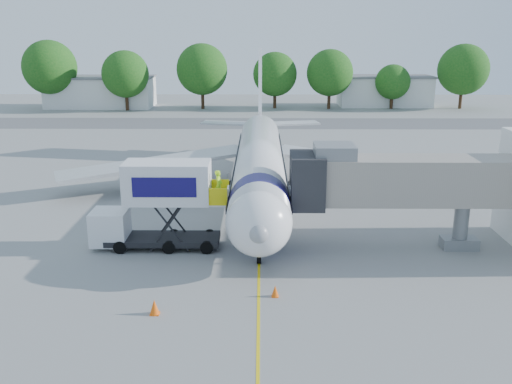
{
  "coord_description": "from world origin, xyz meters",
  "views": [
    {
      "loc": [
        0.1,
        -40.45,
        13.23
      ],
      "look_at": [
        -0.21,
        -5.48,
        3.2
      ],
      "focal_mm": 40.0,
      "sensor_mm": 36.0,
      "label": 1
    }
  ],
  "objects_px": {
    "catering_hiloader": "(158,205)",
    "ground_tug": "(303,332)",
    "jet_bridge": "(391,181)",
    "aircraft": "(260,162)"
  },
  "relations": [
    {
      "from": "aircraft",
      "to": "jet_bridge",
      "type": "relative_size",
      "value": 2.71
    },
    {
      "from": "ground_tug",
      "to": "aircraft",
      "type": "bearing_deg",
      "value": 115.57
    },
    {
      "from": "aircraft",
      "to": "ground_tug",
      "type": "bearing_deg",
      "value": -85.07
    },
    {
      "from": "jet_bridge",
      "to": "ground_tug",
      "type": "bearing_deg",
      "value": -117.68
    },
    {
      "from": "ground_tug",
      "to": "catering_hiloader",
      "type": "bearing_deg",
      "value": 146.15
    },
    {
      "from": "aircraft",
      "to": "ground_tug",
      "type": "relative_size",
      "value": 10.74
    },
    {
      "from": "jet_bridge",
      "to": "catering_hiloader",
      "type": "relative_size",
      "value": 1.64
    },
    {
      "from": "jet_bridge",
      "to": "catering_hiloader",
      "type": "bearing_deg",
      "value": -179.99
    },
    {
      "from": "catering_hiloader",
      "to": "ground_tug",
      "type": "xyz_separation_m",
      "value": [
        8.21,
        -11.51,
        -2.1
      ]
    },
    {
      "from": "aircraft",
      "to": "jet_bridge",
      "type": "xyz_separation_m",
      "value": [
        7.99,
        -11.12,
        1.39
      ]
    }
  ]
}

